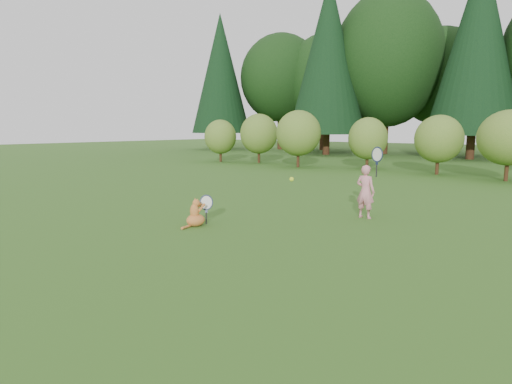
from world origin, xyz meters
The scene contains 6 objects.
ground centered at (0.00, 0.00, 0.00)m, with size 100.00×100.00×0.00m, color #335618.
shrub_row centered at (0.00, 13.00, 1.40)m, with size 28.00×3.00×2.80m, color #467123, non-canonical shape.
woodland_backdrop centered at (0.00, 23.00, 7.50)m, with size 48.00×10.00×15.00m, color black, non-canonical shape.
child centered at (1.52, 2.94, 0.60)m, with size 0.64×0.34×1.73m.
cat centered at (-0.83, 0.18, 0.28)m, with size 0.45×0.82×0.75m.
tennis_ball centered at (1.25, 0.45, 1.06)m, with size 0.08×0.08×0.08m.
Camera 1 is at (5.24, -5.65, 1.93)m, focal length 30.00 mm.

